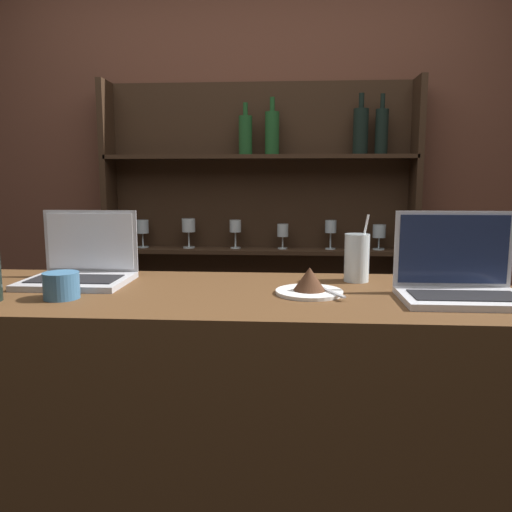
{
  "coord_description": "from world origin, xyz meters",
  "views": [
    {
      "loc": [
        0.2,
        -1.1,
        1.39
      ],
      "look_at": [
        0.1,
        0.33,
        1.17
      ],
      "focal_mm": 35.0,
      "sensor_mm": 36.0,
      "label": 1
    }
  ],
  "objects_px": {
    "cake_plate": "(310,284)",
    "water_glass": "(357,258)",
    "laptop_far": "(460,280)",
    "laptop_near": "(82,268)",
    "coffee_cup": "(61,286)"
  },
  "relations": [
    {
      "from": "laptop_near",
      "to": "laptop_far",
      "type": "bearing_deg",
      "value": -7.73
    },
    {
      "from": "laptop_near",
      "to": "coffee_cup",
      "type": "height_order",
      "value": "laptop_near"
    },
    {
      "from": "laptop_far",
      "to": "water_glass",
      "type": "xyz_separation_m",
      "value": [
        -0.25,
        0.22,
        0.02
      ]
    },
    {
      "from": "laptop_far",
      "to": "cake_plate",
      "type": "height_order",
      "value": "laptop_far"
    },
    {
      "from": "cake_plate",
      "to": "laptop_far",
      "type": "bearing_deg",
      "value": -4.06
    },
    {
      "from": "laptop_far",
      "to": "cake_plate",
      "type": "xyz_separation_m",
      "value": [
        -0.4,
        0.03,
        -0.02
      ]
    },
    {
      "from": "water_glass",
      "to": "coffee_cup",
      "type": "bearing_deg",
      "value": -160.54
    },
    {
      "from": "laptop_far",
      "to": "cake_plate",
      "type": "bearing_deg",
      "value": 175.94
    },
    {
      "from": "laptop_near",
      "to": "laptop_far",
      "type": "relative_size",
      "value": 0.95
    },
    {
      "from": "cake_plate",
      "to": "water_glass",
      "type": "relative_size",
      "value": 0.9
    },
    {
      "from": "cake_plate",
      "to": "water_glass",
      "type": "bearing_deg",
      "value": 50.65
    },
    {
      "from": "water_glass",
      "to": "cake_plate",
      "type": "bearing_deg",
      "value": -129.35
    },
    {
      "from": "water_glass",
      "to": "laptop_far",
      "type": "bearing_deg",
      "value": -41.25
    },
    {
      "from": "laptop_near",
      "to": "cake_plate",
      "type": "height_order",
      "value": "laptop_near"
    },
    {
      "from": "laptop_near",
      "to": "coffee_cup",
      "type": "distance_m",
      "value": 0.23
    }
  ]
}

